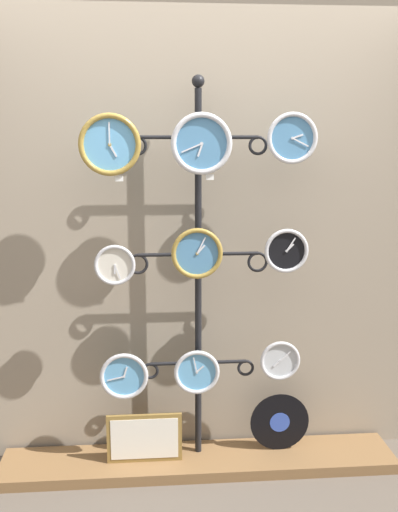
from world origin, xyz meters
name	(u,v)px	position (x,y,z in m)	size (l,w,h in m)	color
ground_plane	(205,503)	(0.00, 0.00, 0.00)	(12.00, 12.00, 0.00)	brown
shop_wall	(196,214)	(0.00, 0.57, 1.40)	(4.40, 0.04, 2.80)	gray
low_shelf	(199,461)	(0.00, 0.35, 0.03)	(2.20, 0.36, 0.06)	brown
display_stand	(198,351)	(0.00, 0.41, 0.66)	(0.76, 0.43, 2.13)	black
clock_top_left	(110,145)	(-0.45, 0.31, 1.78)	(0.31, 0.04, 0.31)	#60A8DB
clock_top_center	(202,144)	(0.01, 0.30, 1.79)	(0.31, 0.04, 0.31)	#4C84B2
clock_top_right	(292,138)	(0.47, 0.33, 1.81)	(0.26, 0.04, 0.26)	#4C84B2
clock_middle_left	(115,265)	(-0.44, 0.30, 1.18)	(0.21, 0.04, 0.21)	silver
clock_middle_center	(197,253)	(-0.01, 0.32, 1.23)	(0.27, 0.04, 0.27)	#4C84B2
clock_middle_right	(286,251)	(0.45, 0.31, 1.24)	(0.23, 0.04, 0.23)	black
clock_bottom_left	(124,376)	(-0.41, 0.33, 0.56)	(0.26, 0.04, 0.26)	#60A8DB
clock_bottom_center	(197,372)	(-0.02, 0.32, 0.58)	(0.25, 0.04, 0.25)	#60A8DB
clock_bottom_right	(280,360)	(0.44, 0.34, 0.62)	(0.22, 0.04, 0.22)	silver
vinyl_record	(280,422)	(0.46, 0.39, 0.23)	(0.34, 0.01, 0.34)	black
picture_frame	(145,438)	(-0.30, 0.32, 0.20)	(0.41, 0.02, 0.28)	olive
price_tag_upper	(119,178)	(-0.40, 0.31, 1.62)	(0.04, 0.00, 0.03)	white
price_tag_mid	(210,177)	(0.05, 0.30, 1.62)	(0.04, 0.00, 0.03)	white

